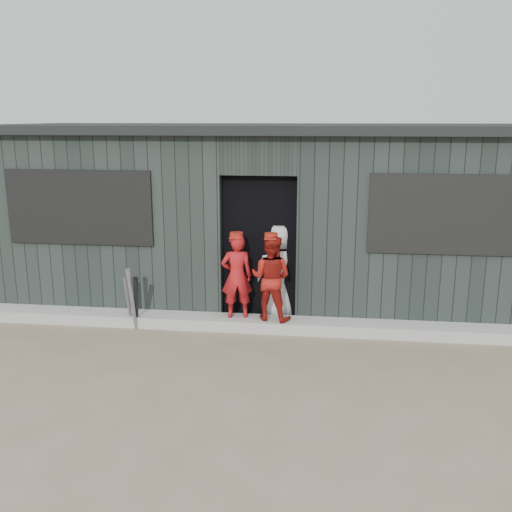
# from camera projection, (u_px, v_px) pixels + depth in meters

# --- Properties ---
(ground) EXTENTS (80.00, 80.00, 0.00)m
(ground) POSITION_uv_depth(u_px,v_px,m) (234.00, 394.00, 5.77)
(ground) COLOR #6F614C
(ground) RESTS_ON ground
(curb) EXTENTS (8.00, 0.36, 0.15)m
(curb) POSITION_uv_depth(u_px,v_px,m) (256.00, 324.00, 7.50)
(curb) COLOR #A1A19C
(curb) RESTS_ON ground
(bat_left) EXTENTS (0.09, 0.22, 0.87)m
(bat_left) POSITION_uv_depth(u_px,v_px,m) (132.00, 299.00, 7.35)
(bat_left) COLOR gray
(bat_left) RESTS_ON ground
(bat_mid) EXTENTS (0.08, 0.18, 0.71)m
(bat_mid) POSITION_uv_depth(u_px,v_px,m) (129.00, 302.00, 7.50)
(bat_mid) COLOR slate
(bat_mid) RESTS_ON ground
(bat_right) EXTENTS (0.18, 0.33, 0.75)m
(bat_right) POSITION_uv_depth(u_px,v_px,m) (136.00, 302.00, 7.42)
(bat_right) COLOR black
(bat_right) RESTS_ON ground
(player_red_left) EXTENTS (0.46, 0.35, 1.11)m
(player_red_left) POSITION_uv_depth(u_px,v_px,m) (237.00, 276.00, 7.42)
(player_red_left) COLOR #B01519
(player_red_left) RESTS_ON curb
(player_red_right) EXTENTS (0.63, 0.54, 1.12)m
(player_red_right) POSITION_uv_depth(u_px,v_px,m) (271.00, 278.00, 7.34)
(player_red_right) COLOR maroon
(player_red_right) RESTS_ON curb
(player_grey_back) EXTENTS (0.78, 0.67, 1.36)m
(player_grey_back) POSITION_uv_depth(u_px,v_px,m) (279.00, 272.00, 7.74)
(player_grey_back) COLOR silver
(player_grey_back) RESTS_ON ground
(dugout) EXTENTS (8.30, 3.30, 2.62)m
(dugout) POSITION_uv_depth(u_px,v_px,m) (270.00, 212.00, 8.84)
(dugout) COLOR black
(dugout) RESTS_ON ground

